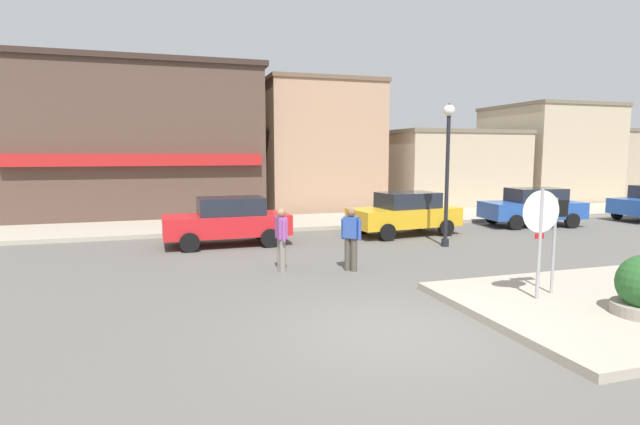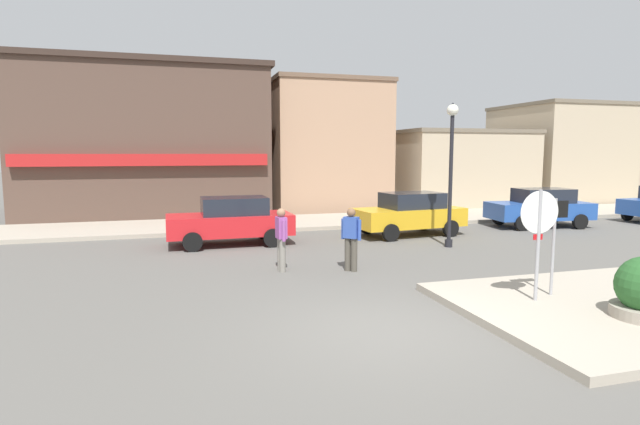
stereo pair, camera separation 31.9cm
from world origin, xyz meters
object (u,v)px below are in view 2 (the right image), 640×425
object	(u,v)px
one_way_sign	(554,237)
parked_car_second	(409,213)
pedestrian_crossing_near	(281,238)
pedestrian_crossing_far	(351,237)
parked_car_nearest	(231,220)
stop_sign	(539,231)
lamp_post	(451,154)
parked_car_third	(540,207)

from	to	relation	value
one_way_sign	parked_car_second	world-z (taller)	one_way_sign
pedestrian_crossing_near	pedestrian_crossing_far	size ratio (longest dim) A/B	1.00
one_way_sign	pedestrian_crossing_far	size ratio (longest dim) A/B	1.30
parked_car_nearest	parked_car_second	size ratio (longest dim) A/B	0.97
pedestrian_crossing_near	parked_car_nearest	bearing A→B (deg)	101.42
parked_car_second	stop_sign	bearing A→B (deg)	-99.89
one_way_sign	lamp_post	world-z (taller)	lamp_post
lamp_post	parked_car_third	size ratio (longest dim) A/B	1.09
parked_car_nearest	pedestrian_crossing_near	bearing A→B (deg)	-78.58
pedestrian_crossing_near	one_way_sign	bearing A→B (deg)	-41.08
parked_car_nearest	parked_car_third	world-z (taller)	same
pedestrian_crossing_far	lamp_post	bearing A→B (deg)	28.54
one_way_sign	lamp_post	xyz separation A→B (m)	(1.13, 5.85, 1.63)
parked_car_second	lamp_post	bearing A→B (deg)	-85.22
one_way_sign	lamp_post	distance (m)	6.18
parked_car_second	parked_car_third	xyz separation A→B (m)	(6.03, 0.44, 0.00)
one_way_sign	pedestrian_crossing_far	distance (m)	4.71
parked_car_second	pedestrian_crossing_far	distance (m)	6.08
stop_sign	parked_car_second	xyz separation A→B (m)	(1.48, 8.51, -0.71)
one_way_sign	lamp_post	bearing A→B (deg)	79.09
parked_car_third	pedestrian_crossing_far	xyz separation A→B (m)	(-9.93, -5.10, 0.06)
stop_sign	pedestrian_crossing_near	bearing A→B (deg)	133.75
one_way_sign	pedestrian_crossing_near	bearing A→B (deg)	138.92
parked_car_third	pedestrian_crossing_far	bearing A→B (deg)	-152.81
parked_car_nearest	pedestrian_crossing_far	bearing A→B (deg)	-60.97
one_way_sign	parked_car_third	world-z (taller)	one_way_sign
stop_sign	lamp_post	size ratio (longest dim) A/B	0.51
parked_car_nearest	one_way_sign	bearing A→B (deg)	-56.05
parked_car_third	lamp_post	bearing A→B (deg)	-153.78
parked_car_nearest	parked_car_third	bearing A→B (deg)	2.50
parked_car_nearest	pedestrian_crossing_far	xyz separation A→B (m)	(2.53, -4.56, 0.06)
stop_sign	parked_car_third	world-z (taller)	stop_sign
pedestrian_crossing_far	parked_car_third	bearing A→B (deg)	27.19
one_way_sign	pedestrian_crossing_near	distance (m)	6.22
one_way_sign	parked_car_nearest	xyz separation A→B (m)	(-5.51, 8.18, -0.52)
stop_sign	parked_car_third	size ratio (longest dim) A/B	0.55
pedestrian_crossing_near	pedestrian_crossing_far	world-z (taller)	same
one_way_sign	parked_car_second	bearing A→B (deg)	83.62
parked_car_nearest	pedestrian_crossing_far	world-z (taller)	pedestrian_crossing_far
stop_sign	parked_car_second	world-z (taller)	stop_sign
one_way_sign	pedestrian_crossing_near	xyz separation A→B (m)	(-4.68, 4.08, -0.46)
lamp_post	pedestrian_crossing_far	world-z (taller)	lamp_post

